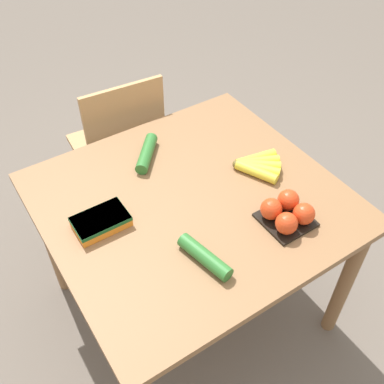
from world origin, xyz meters
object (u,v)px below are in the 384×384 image
Objects in this scene: chair at (121,148)px; banana_bunch at (257,165)px; tomato_pack at (287,213)px; cucumber_far at (147,153)px; carrot_bag at (101,221)px; cucumber_near at (205,257)px.

banana_bunch is (0.26, -0.73, 0.29)m from chair.
tomato_pack reaches higher than cucumber_far.
carrot_bag reaches higher than banana_bunch.
cucumber_far is (-0.07, -0.43, 0.30)m from chair.
chair is 1.06m from tomato_pack.
cucumber_far is at bearing 113.23° from tomato_pack.
banana_bunch is 1.01× the size of carrot_bag.
chair is 5.28× the size of tomato_pack.
tomato_pack is at bearing -31.14° from carrot_bag.
banana_bunch is 0.64m from carrot_bag.
carrot_bag is (-0.55, 0.33, -0.02)m from tomato_pack.
cucumber_near is (-0.42, -0.26, 0.01)m from banana_bunch.
carrot_bag is 1.00× the size of cucumber_far.
carrot_bag is at bearing 174.30° from banana_bunch.
chair reaches higher than carrot_bag.
banana_bunch is at bearing 113.84° from chair.
tomato_pack is 0.64m from carrot_bag.
chair is 0.83m from banana_bunch.
carrot_bag is 0.39m from cucumber_near.
carrot_bag is at bearing 123.52° from cucumber_near.
carrot_bag is 0.89× the size of cucumber_near.
banana_bunch is 1.12× the size of tomato_pack.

